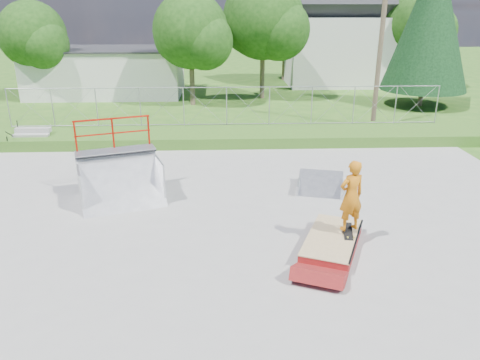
# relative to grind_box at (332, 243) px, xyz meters

# --- Properties ---
(ground) EXTENTS (120.00, 120.00, 0.00)m
(ground) POSITION_rel_grind_box_xyz_m (-2.47, 0.74, -0.18)
(ground) COLOR #2B5C1A
(ground) RESTS_ON ground
(concrete_pad) EXTENTS (20.00, 16.00, 0.04)m
(concrete_pad) POSITION_rel_grind_box_xyz_m (-2.47, 0.74, -0.16)
(concrete_pad) COLOR gray
(concrete_pad) RESTS_ON ground
(grass_berm) EXTENTS (24.00, 3.00, 0.50)m
(grass_berm) POSITION_rel_grind_box_xyz_m (-2.47, 10.24, 0.07)
(grass_berm) COLOR #2B5C1A
(grass_berm) RESTS_ON ground
(grind_box) EXTENTS (2.07, 2.74, 0.37)m
(grind_box) POSITION_rel_grind_box_xyz_m (0.00, 0.00, 0.00)
(grind_box) COLOR maroon
(grind_box) RESTS_ON concrete_pad
(quarter_pipe) EXTENTS (3.01, 2.77, 2.47)m
(quarter_pipe) POSITION_rel_grind_box_xyz_m (-5.89, 3.34, 1.05)
(quarter_pipe) COLOR #9D9EA4
(quarter_pipe) RESTS_ON concrete_pad
(flat_bank_ramp) EXTENTS (1.81, 1.88, 0.45)m
(flat_bank_ramp) POSITION_rel_grind_box_xyz_m (0.52, 3.99, 0.04)
(flat_bank_ramp) COLOR #9D9EA4
(flat_bank_ramp) RESTS_ON concrete_pad
(skateboard) EXTENTS (0.37, 0.82, 0.13)m
(skateboard) POSITION_rel_grind_box_xyz_m (0.44, 0.16, 0.23)
(skateboard) COLOR black
(skateboard) RESTS_ON grind_box
(skater) EXTENTS (0.77, 0.63, 1.83)m
(skater) POSITION_rel_grind_box_xyz_m (0.44, 0.16, 1.14)
(skater) COLOR #BF6811
(skater) RESTS_ON grind_box
(concrete_stairs) EXTENTS (1.50, 1.60, 0.80)m
(concrete_stairs) POSITION_rel_grind_box_xyz_m (-10.97, 9.44, 0.22)
(concrete_stairs) COLOR gray
(concrete_stairs) RESTS_ON ground
(chain_link_fence) EXTENTS (20.00, 0.06, 1.80)m
(chain_link_fence) POSITION_rel_grind_box_xyz_m (-2.47, 11.24, 1.22)
(chain_link_fence) COLOR #95979D
(chain_link_fence) RESTS_ON grass_berm
(utility_building_flat) EXTENTS (10.00, 6.00, 3.00)m
(utility_building_flat) POSITION_rel_grind_box_xyz_m (-10.47, 22.74, 1.32)
(utility_building_flat) COLOR beige
(utility_building_flat) RESTS_ON ground
(gable_house) EXTENTS (8.40, 6.08, 8.94)m
(gable_house) POSITION_rel_grind_box_xyz_m (6.53, 26.74, 3.65)
(gable_house) COLOR beige
(gable_house) RESTS_ON ground
(utility_pole) EXTENTS (0.24, 0.24, 8.00)m
(utility_pole) POSITION_rel_grind_box_xyz_m (5.03, 12.74, 3.82)
(utility_pole) COLOR brown
(utility_pole) RESTS_ON ground
(tree_left_near) EXTENTS (4.76, 4.48, 6.65)m
(tree_left_near) POSITION_rel_grind_box_xyz_m (-4.22, 18.58, 4.05)
(tree_left_near) COLOR brown
(tree_left_near) RESTS_ON ground
(tree_center) EXTENTS (5.44, 5.12, 7.60)m
(tree_center) POSITION_rel_grind_box_xyz_m (0.32, 20.55, 4.66)
(tree_center) COLOR brown
(tree_center) RESTS_ON ground
(tree_left_far) EXTENTS (4.42, 4.16, 6.18)m
(tree_left_far) POSITION_rel_grind_box_xyz_m (-14.23, 20.59, 3.75)
(tree_left_far) COLOR brown
(tree_left_far) RESTS_ON ground
(tree_right_far) EXTENTS (5.10, 4.80, 7.12)m
(tree_right_far) POSITION_rel_grind_box_xyz_m (11.80, 24.57, 4.36)
(tree_right_far) COLOR brown
(tree_right_far) RESTS_ON ground
(tree_back_mid) EXTENTS (4.08, 3.84, 5.70)m
(tree_back_mid) POSITION_rel_grind_box_xyz_m (2.75, 28.60, 3.45)
(tree_back_mid) COLOR brown
(tree_back_mid) RESTS_ON ground
(conifer_tree) EXTENTS (5.04, 5.04, 9.10)m
(conifer_tree) POSITION_rel_grind_box_xyz_m (9.53, 17.74, 4.86)
(conifer_tree) COLOR brown
(conifer_tree) RESTS_ON ground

